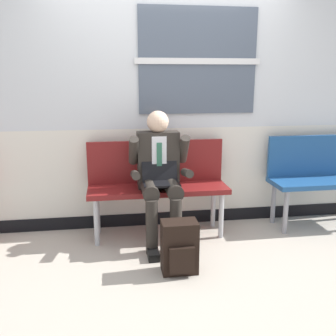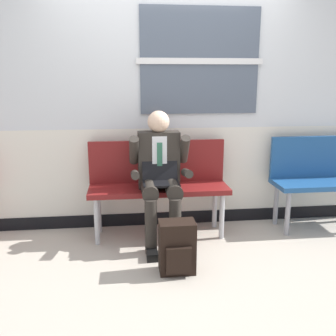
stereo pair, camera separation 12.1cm
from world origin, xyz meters
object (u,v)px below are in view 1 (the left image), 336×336
at_px(backpack, 180,248).
at_px(person_seated, 160,174).
at_px(bench_with_person, 157,179).
at_px(bench_empty, 319,173).

bearing_deg(backpack, person_seated, 96.96).
distance_m(bench_with_person, bench_empty, 1.75).
xyz_separation_m(bench_empty, backpack, (-1.67, -0.84, -0.35)).
height_order(bench_with_person, person_seated, person_seated).
relative_size(bench_empty, backpack, 2.46).
xyz_separation_m(person_seated, backpack, (0.08, -0.64, -0.47)).
relative_size(bench_with_person, person_seated, 1.09).
distance_m(bench_with_person, person_seated, 0.23).
bearing_deg(person_seated, bench_empty, 6.60).
bearing_deg(backpack, bench_empty, 26.69).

